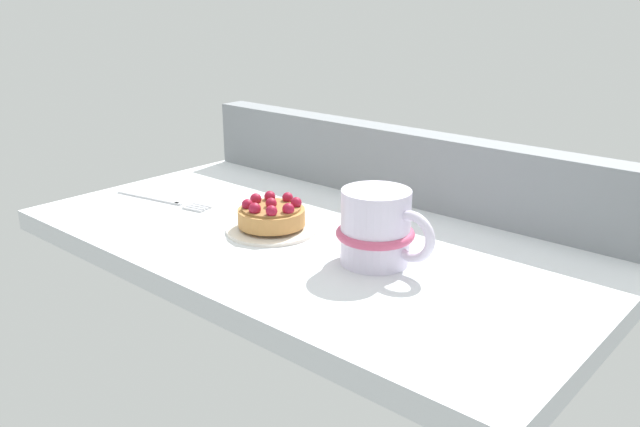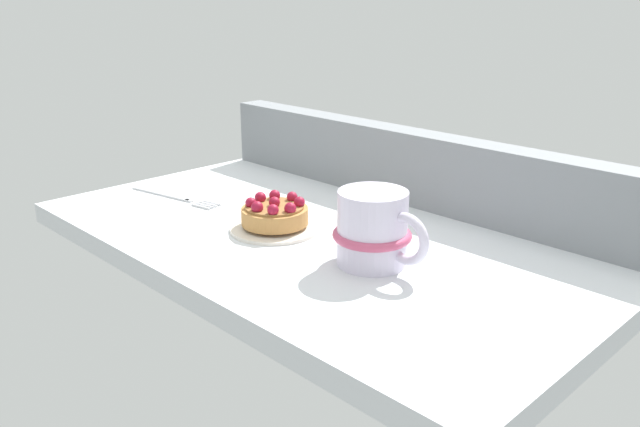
# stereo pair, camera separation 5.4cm
# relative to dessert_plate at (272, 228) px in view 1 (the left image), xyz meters

# --- Properties ---
(ground_plane) EXTENTS (0.75, 0.42, 0.03)m
(ground_plane) POSITION_rel_dessert_plate_xyz_m (0.05, 0.03, -0.02)
(ground_plane) COLOR silver
(window_rail_back) EXTENTS (0.73, 0.05, 0.10)m
(window_rail_back) POSITION_rel_dessert_plate_xyz_m (0.05, 0.22, 0.05)
(window_rail_back) COLOR gray
(window_rail_back) RESTS_ON ground_plane
(dessert_plate) EXTENTS (0.12, 0.12, 0.01)m
(dessert_plate) POSITION_rel_dessert_plate_xyz_m (0.00, 0.00, 0.00)
(dessert_plate) COLOR silver
(dessert_plate) RESTS_ON ground_plane
(raspberry_tart) EXTENTS (0.09, 0.09, 0.04)m
(raspberry_tart) POSITION_rel_dessert_plate_xyz_m (-0.00, -0.00, 0.02)
(raspberry_tart) COLOR #B77F42
(raspberry_tart) RESTS_ON dessert_plate
(coffee_mug) EXTENTS (0.12, 0.09, 0.09)m
(coffee_mug) POSITION_rel_dessert_plate_xyz_m (0.16, 0.01, 0.04)
(coffee_mug) COLOR silver
(coffee_mug) RESTS_ON ground_plane
(dessert_fork) EXTENTS (0.17, 0.05, 0.01)m
(dessert_fork) POSITION_rel_dessert_plate_xyz_m (-0.21, -0.02, -0.00)
(dessert_fork) COLOR silver
(dessert_fork) RESTS_ON ground_plane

